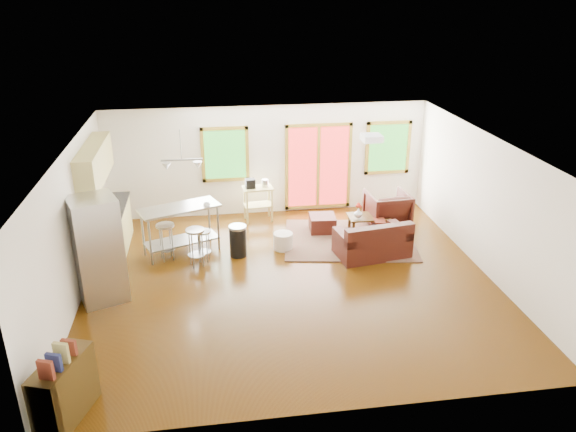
{
  "coord_description": "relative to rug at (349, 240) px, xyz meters",
  "views": [
    {
      "loc": [
        -1.4,
        -9.11,
        5.16
      ],
      "look_at": [
        0.0,
        0.3,
        1.2
      ],
      "focal_mm": 35.0,
      "sensor_mm": 36.0,
      "label": 1
    }
  ],
  "objects": [
    {
      "name": "right_wall",
      "position": [
        2.22,
        -1.61,
        1.29
      ],
      "size": [
        0.02,
        7.0,
        2.6
      ],
      "primitive_type": "cube",
      "color": "white",
      "rests_on": "ground"
    },
    {
      "name": "cup",
      "position": [
        -3.01,
        -0.05,
        1.0
      ],
      "size": [
        0.16,
        0.14,
        0.13
      ],
      "primitive_type": "imported",
      "rotation": [
        0.0,
        0.0,
        -0.34
      ],
      "color": "white",
      "rests_on": "island"
    },
    {
      "name": "left_wall",
      "position": [
        -5.3,
        -1.61,
        1.29
      ],
      "size": [
        0.02,
        7.0,
        2.6
      ],
      "primitive_type": "cube",
      "color": "white",
      "rests_on": "ground"
    },
    {
      "name": "refrigerator",
      "position": [
        -4.88,
        -1.7,
        0.93
      ],
      "size": [
        0.97,
        0.96,
        1.89
      ],
      "rotation": [
        0.0,
        0.0,
        0.37
      ],
      "color": "#B7BABC",
      "rests_on": "floor"
    },
    {
      "name": "pendant_light",
      "position": [
        -3.44,
        -0.11,
        1.88
      ],
      "size": [
        0.8,
        0.18,
        0.79
      ],
      "color": "gray",
      "rests_on": "ceiling"
    },
    {
      "name": "coffee_table",
      "position": [
        0.54,
        0.42,
        0.3
      ],
      "size": [
        0.93,
        0.57,
        0.36
      ],
      "rotation": [
        0.0,
        0.0,
        -0.03
      ],
      "color": "#35250B",
      "rests_on": "floor"
    },
    {
      "name": "bar_stool_c",
      "position": [
        -3.11,
        -0.51,
        0.47
      ],
      "size": [
        0.37,
        0.37,
        0.65
      ],
      "rotation": [
        0.0,
        0.0,
        -0.23
      ],
      "color": "#B7BABC",
      "rests_on": "floor"
    },
    {
      "name": "bookshelf",
      "position": [
        -4.89,
        -4.7,
        0.43
      ],
      "size": [
        0.68,
        1.04,
        1.14
      ],
      "rotation": [
        0.0,
        0.0,
        -0.35
      ],
      "color": "#35250B",
      "rests_on": "floor"
    },
    {
      "name": "kitchen_cart",
      "position": [
        -1.86,
        1.39,
        0.69
      ],
      "size": [
        0.71,
        0.5,
        1.03
      ],
      "rotation": [
        0.0,
        0.0,
        0.1
      ],
      "color": "tan",
      "rests_on": "floor"
    },
    {
      "name": "ceiling",
      "position": [
        -1.54,
        -1.61,
        2.6
      ],
      "size": [
        7.5,
        7.0,
        0.02
      ],
      "primitive_type": "cube",
      "color": "white",
      "rests_on": "ground"
    },
    {
      "name": "rug",
      "position": [
        0.0,
        0.0,
        0.0
      ],
      "size": [
        3.06,
        2.54,
        0.03
      ],
      "primitive_type": "cube",
      "rotation": [
        0.0,
        0.0,
        -0.16
      ],
      "color": "#475437",
      "rests_on": "floor"
    },
    {
      "name": "bar_stool_b",
      "position": [
        -3.26,
        -0.7,
        0.57
      ],
      "size": [
        0.46,
        0.46,
        0.78
      ],
      "rotation": [
        0.0,
        0.0,
        0.28
      ],
      "color": "#B7BABC",
      "rests_on": "floor"
    },
    {
      "name": "pouf",
      "position": [
        -1.47,
        -0.21,
        0.16
      ],
      "size": [
        0.44,
        0.44,
        0.35
      ],
      "primitive_type": "cylinder",
      "rotation": [
        0.0,
        0.0,
        -0.1
      ],
      "color": "beige",
      "rests_on": "floor"
    },
    {
      "name": "island",
      "position": [
        -3.56,
        -0.05,
        0.68
      ],
      "size": [
        1.71,
        1.17,
        1.0
      ],
      "rotation": [
        0.0,
        0.0,
        0.37
      ],
      "color": "#B7BABC",
      "rests_on": "floor"
    },
    {
      "name": "ottoman",
      "position": [
        -0.48,
        0.55,
        0.17
      ],
      "size": [
        0.6,
        0.6,
        0.37
      ],
      "primitive_type": "cube",
      "rotation": [
        0.0,
        0.0,
        -0.08
      ],
      "color": "black",
      "rests_on": "floor"
    },
    {
      "name": "trash_can",
      "position": [
        -2.43,
        -0.38,
        0.32
      ],
      "size": [
        0.4,
        0.4,
        0.66
      ],
      "rotation": [
        0.0,
        0.0,
        0.13
      ],
      "color": "black",
      "rests_on": "floor"
    },
    {
      "name": "back_wall",
      "position": [
        -1.54,
        1.9,
        1.29
      ],
      "size": [
        7.5,
        0.02,
        2.6
      ],
      "primitive_type": "cube",
      "color": "white",
      "rests_on": "ground"
    },
    {
      "name": "window_right",
      "position": [
        1.36,
        1.85,
        1.49
      ],
      "size": [
        1.1,
        0.05,
        1.3
      ],
      "color": "#215C1C",
      "rests_on": "back_wall"
    },
    {
      "name": "armchair",
      "position": [
        1.02,
        0.6,
        0.44
      ],
      "size": [
        0.94,
        0.89,
        0.92
      ],
      "primitive_type": "imported",
      "rotation": [
        0.0,
        0.0,
        3.21
      ],
      "color": "black",
      "rests_on": "floor"
    },
    {
      "name": "loveseat",
      "position": [
        0.28,
        -0.81,
        0.29
      ],
      "size": [
        1.55,
        1.03,
        0.77
      ],
      "rotation": [
        0.0,
        0.0,
        0.16
      ],
      "color": "black",
      "rests_on": "floor"
    },
    {
      "name": "book",
      "position": [
        0.55,
        0.02,
        0.54
      ],
      "size": [
        0.23,
        0.06,
        0.31
      ],
      "primitive_type": "imported",
      "rotation": [
        0.0,
        0.0,
        -0.13
      ],
      "color": "maroon",
      "rests_on": "coffee_table"
    },
    {
      "name": "vase",
      "position": [
        0.26,
        0.3,
        0.51
      ],
      "size": [
        0.23,
        0.24,
        0.33
      ],
      "rotation": [
        0.0,
        0.0,
        -0.23
      ],
      "color": "silver",
      "rests_on": "coffee_table"
    },
    {
      "name": "bar_stool_a",
      "position": [
        -3.85,
        -0.34,
        0.55
      ],
      "size": [
        0.44,
        0.44,
        0.76
      ],
      "rotation": [
        0.0,
        0.0,
        0.27
      ],
      "color": "#B7BABC",
      "rests_on": "floor"
    },
    {
      "name": "cabinets",
      "position": [
        -5.02,
        0.09,
        0.91
      ],
      "size": [
        0.64,
        2.24,
        2.3
      ],
      "color": "tan",
      "rests_on": "floor"
    },
    {
      "name": "window_left",
      "position": [
        -2.54,
        1.85,
        1.49
      ],
      "size": [
        1.1,
        0.05,
        1.3
      ],
      "color": "#215C1C",
      "rests_on": "back_wall"
    },
    {
      "name": "french_doors",
      "position": [
        -0.34,
        1.85,
        1.09
      ],
      "size": [
        1.6,
        0.05,
        2.1
      ],
      "color": "red",
      "rests_on": "back_wall"
    },
    {
      "name": "ceiling_flush",
      "position": [
        0.06,
        -1.01,
        2.52
      ],
      "size": [
        0.35,
        0.35,
        0.12
      ],
      "primitive_type": "cube",
      "color": "white",
      "rests_on": "ceiling"
    },
    {
      "name": "floor",
      "position": [
        -1.54,
        -1.61,
        -0.02
      ],
      "size": [
        7.5,
        7.0,
        0.02
      ],
      "primitive_type": "cube",
      "color": "#351C04",
      "rests_on": "ground"
    },
    {
      "name": "front_wall",
      "position": [
        -1.54,
        -5.12,
        1.29
      ],
      "size": [
        7.5,
        0.02,
        2.6
      ],
      "primitive_type": "cube",
      "color": "white",
      "rests_on": "ground"
    }
  ]
}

